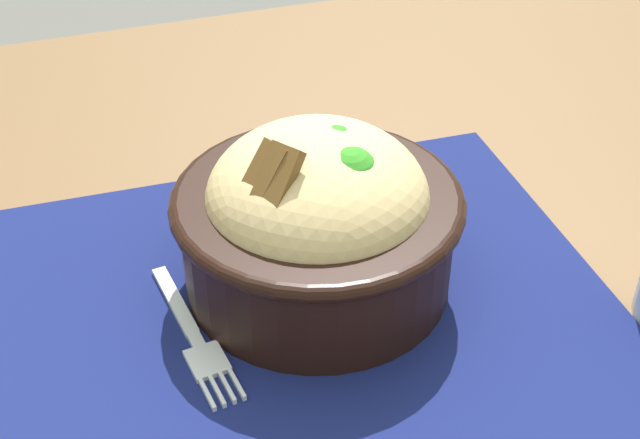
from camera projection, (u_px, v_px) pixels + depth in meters
The scene contains 4 objects.
table at pixel (321, 359), 0.62m from camera, with size 1.38×0.90×0.74m.
placemat at pixel (289, 310), 0.57m from camera, with size 0.41×0.33×0.00m, color #11194C.
bowl at pixel (320, 217), 0.56m from camera, with size 0.18×0.18×0.12m.
fork at pixel (195, 338), 0.54m from camera, with size 0.03×0.13×0.00m.
Camera 1 is at (0.15, 0.42, 1.12)m, focal length 49.99 mm.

